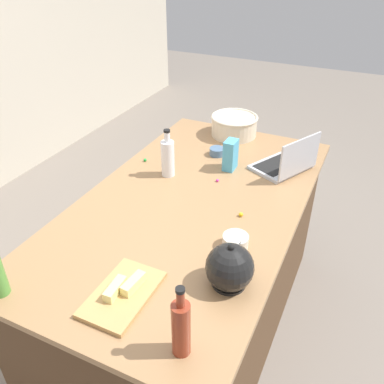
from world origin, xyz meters
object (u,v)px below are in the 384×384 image
at_px(kettle, 230,267).
at_px(ramekin_medium, 235,241).
at_px(butter_stick_left, 133,283).
at_px(candy_bag, 230,155).
at_px(mixing_bowl_large, 234,125).
at_px(ramekin_small, 217,152).
at_px(laptop, 287,163).
at_px(bottle_soy, 181,327).
at_px(butter_stick_right, 115,289).
at_px(cutting_board, 123,294).
at_px(bottle_vinegar, 168,157).

height_order(kettle, ramekin_medium, kettle).
distance_m(butter_stick_left, candy_bag, 1.01).
height_order(mixing_bowl_large, ramekin_small, mixing_bowl_large).
relative_size(laptop, mixing_bowl_large, 1.26).
bearing_deg(bottle_soy, mixing_bowl_large, 14.58).
bearing_deg(ramekin_medium, butter_stick_right, 146.38).
height_order(laptop, mixing_bowl_large, laptop).
xyz_separation_m(laptop, cutting_board, (-1.16, 0.30, -0.04)).
xyz_separation_m(laptop, bottle_vinegar, (-0.32, 0.56, 0.06)).
distance_m(mixing_bowl_large, ramekin_medium, 1.11).
xyz_separation_m(bottle_soy, cutting_board, (0.11, 0.29, -0.10)).
height_order(bottle_vinegar, ramekin_small, bottle_vinegar).
relative_size(kettle, ramekin_small, 2.43).
xyz_separation_m(kettle, ramekin_small, (0.95, 0.43, -0.06)).
bearing_deg(laptop, mixing_bowl_large, 53.14).
height_order(kettle, ramekin_small, kettle).
height_order(bottle_soy, ramekin_medium, bottle_soy).
height_order(bottle_soy, cutting_board, bottle_soy).
bearing_deg(bottle_soy, butter_stick_right, 71.87).
height_order(butter_stick_left, candy_bag, candy_bag).
bearing_deg(ramekin_small, kettle, -155.33).
bearing_deg(candy_bag, butter_stick_left, -179.57).
xyz_separation_m(bottle_soy, ramekin_small, (1.28, 0.40, -0.09)).
bearing_deg(bottle_vinegar, laptop, -60.50).
xyz_separation_m(bottle_vinegar, cutting_board, (-0.84, -0.26, -0.10)).
height_order(laptop, butter_stick_right, laptop).
distance_m(bottle_soy, butter_stick_right, 0.34).
relative_size(mixing_bowl_large, butter_stick_left, 2.71).
bearing_deg(laptop, ramekin_small, 88.64).
distance_m(bottle_vinegar, butter_stick_right, 0.88).
distance_m(kettle, candy_bag, 0.88).
relative_size(bottle_vinegar, butter_stick_left, 2.39).
bearing_deg(bottle_vinegar, kettle, -136.61).
distance_m(bottle_soy, ramekin_small, 1.35).
bearing_deg(bottle_soy, butter_stick_left, 60.39).
bearing_deg(bottle_vinegar, bottle_soy, -149.84).
bearing_deg(cutting_board, ramekin_small, 5.48).
distance_m(bottle_soy, ramekin_medium, 0.55).
bearing_deg(kettle, bottle_vinegar, 43.39).
bearing_deg(butter_stick_left, bottle_soy, -119.61).
distance_m(cutting_board, butter_stick_right, 0.04).
xyz_separation_m(butter_stick_right, ramekin_medium, (0.44, -0.29, -0.01)).
bearing_deg(laptop, butter_stick_right, 164.48).
bearing_deg(mixing_bowl_large, cutting_board, -175.32).
relative_size(mixing_bowl_large, ramekin_small, 3.40).
bearing_deg(ramekin_small, cutting_board, -174.52).
relative_size(laptop, cutting_board, 1.19).
distance_m(ramekin_medium, candy_bag, 0.67).
distance_m(mixing_bowl_large, ramekin_small, 0.31).
relative_size(cutting_board, ramekin_small, 3.59).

